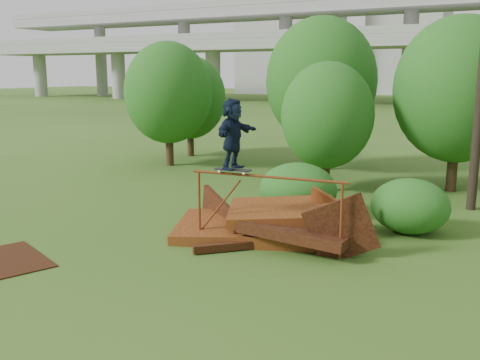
% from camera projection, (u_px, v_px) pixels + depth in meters
% --- Properties ---
extents(ground, '(240.00, 240.00, 0.00)m').
position_uv_depth(ground, '(229.00, 273.00, 11.45)').
color(ground, '#2D5116').
rests_on(ground, ground).
extents(scrap_pile, '(5.69, 3.81, 1.87)m').
position_uv_depth(scrap_pile, '(268.00, 225.00, 13.77)').
color(scrap_pile, '#431B0C').
rests_on(scrap_pile, ground).
extents(grind_rail, '(3.88, 0.42, 1.83)m').
position_uv_depth(grind_rail, '(267.00, 193.00, 12.68)').
color(grind_rail, maroon).
rests_on(grind_rail, ground).
extents(skateboard, '(0.91, 0.32, 0.09)m').
position_uv_depth(skateboard, '(233.00, 170.00, 12.91)').
color(skateboard, black).
rests_on(skateboard, grind_rail).
extents(skater, '(0.56, 1.59, 1.70)m').
position_uv_depth(skater, '(233.00, 134.00, 12.74)').
color(skater, black).
rests_on(skater, skateboard).
extents(flat_plate, '(2.73, 2.38, 0.03)m').
position_uv_depth(flat_plate, '(4.00, 261.00, 12.15)').
color(flat_plate, '#32190A').
rests_on(flat_plate, ground).
extents(tree_0, '(3.97, 3.97, 5.61)m').
position_uv_depth(tree_0, '(168.00, 93.00, 24.09)').
color(tree_0, black).
rests_on(tree_0, ground).
extents(tree_1, '(4.73, 4.73, 6.58)m').
position_uv_depth(tree_1, '(321.00, 81.00, 22.86)').
color(tree_1, black).
rests_on(tree_1, ground).
extents(tree_2, '(3.28, 3.28, 4.62)m').
position_uv_depth(tree_2, '(327.00, 116.00, 18.82)').
color(tree_2, black).
rests_on(tree_2, ground).
extents(tree_3, '(4.47, 4.47, 6.20)m').
position_uv_depth(tree_3, '(458.00, 90.00, 18.68)').
color(tree_3, black).
rests_on(tree_3, ground).
extents(tree_6, '(3.62, 3.62, 5.06)m').
position_uv_depth(tree_6, '(190.00, 98.00, 26.97)').
color(tree_6, black).
rests_on(tree_6, ground).
extents(shrub_left, '(2.32, 2.15, 1.61)m').
position_uv_depth(shrub_left, '(298.00, 190.00, 15.83)').
color(shrub_left, '#164512').
rests_on(shrub_left, ground).
extents(shrub_right, '(2.07, 1.90, 1.47)m').
position_uv_depth(shrub_right, '(410.00, 206.00, 14.19)').
color(shrub_right, '#164512').
rests_on(shrub_right, ground).
extents(building_left, '(18.00, 16.00, 35.00)m').
position_uv_depth(building_left, '(292.00, 5.00, 107.74)').
color(building_left, '#9E9E99').
rests_on(building_left, ground).
extents(building_right, '(14.00, 14.00, 28.00)m').
position_uv_depth(building_right, '(410.00, 22.00, 104.41)').
color(building_right, '#9E9E99').
rests_on(building_right, ground).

